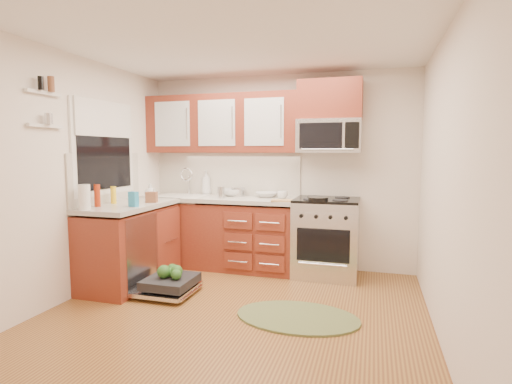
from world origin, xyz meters
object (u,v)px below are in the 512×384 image
(dishwasher, at_px, (167,285))
(paper_towel_roll, at_px, (84,197))
(range, at_px, (326,237))
(skillet, at_px, (318,199))
(upper_cabinets, at_px, (222,124))
(bowl_a, at_px, (266,195))
(bowl_b, at_px, (233,192))
(rug, at_px, (297,317))
(stock_pot, at_px, (238,192))
(sink, at_px, (182,205))
(cup, at_px, (283,195))
(cutting_board, at_px, (282,200))
(microwave, at_px, (329,136))

(dishwasher, height_order, paper_towel_roll, paper_towel_roll)
(range, distance_m, dishwasher, 1.95)
(skillet, xyz_separation_m, paper_towel_roll, (-2.21, -1.20, 0.08))
(upper_cabinets, xyz_separation_m, skillet, (1.33, -0.40, -0.90))
(bowl_a, height_order, bowl_b, bowl_b)
(bowl_b, bearing_deg, skillet, -19.53)
(rug, bearing_deg, paper_towel_roll, -177.23)
(paper_towel_roll, bearing_deg, bowl_b, 57.74)
(paper_towel_roll, bearing_deg, stock_pot, 55.89)
(stock_pot, relative_size, paper_towel_roll, 0.75)
(stock_pot, bearing_deg, bowl_a, -3.22)
(range, distance_m, sink, 1.96)
(dishwasher, distance_m, cup, 1.75)
(cutting_board, xyz_separation_m, cup, (-0.05, 0.23, 0.04))
(microwave, relative_size, bowl_b, 2.56)
(skillet, bearing_deg, range, 73.68)
(rug, height_order, cutting_board, cutting_board)
(upper_cabinets, bearing_deg, paper_towel_roll, -118.75)
(sink, bearing_deg, microwave, 3.85)
(range, distance_m, microwave, 1.23)
(bowl_a, bearing_deg, microwave, -1.57)
(range, bearing_deg, rug, -94.18)
(range, relative_size, sink, 1.53)
(microwave, distance_m, sink, 2.13)
(dishwasher, xyz_separation_m, bowl_b, (0.28, 1.30, 0.87))
(rug, bearing_deg, sink, 143.92)
(upper_cabinets, height_order, rug, upper_cabinets)
(upper_cabinets, relative_size, stock_pot, 10.66)
(range, bearing_deg, skillet, -106.32)
(rug, xyz_separation_m, bowl_a, (-0.70, 1.49, 0.95))
(microwave, relative_size, skillet, 3.30)
(rug, bearing_deg, upper_cabinets, 131.26)
(microwave, height_order, bowl_b, microwave)
(cup, bearing_deg, paper_towel_roll, -139.55)
(upper_cabinets, bearing_deg, rug, -48.74)
(stock_pot, xyz_separation_m, bowl_a, (0.39, -0.02, -0.02))
(microwave, bearing_deg, bowl_a, 178.43)
(microwave, distance_m, skillet, 0.82)
(dishwasher, bearing_deg, skillet, 30.96)
(cup, bearing_deg, cutting_board, -77.78)
(range, xyz_separation_m, cup, (-0.55, 0.02, 0.50))
(range, xyz_separation_m, bowl_a, (-0.80, 0.14, 0.48))
(rug, relative_size, stock_pot, 5.88)
(skillet, relative_size, paper_towel_roll, 0.89)
(sink, distance_m, paper_towel_roll, 1.50)
(dishwasher, relative_size, cutting_board, 2.63)
(cutting_board, bearing_deg, microwave, 33.42)
(skillet, height_order, cup, cup)
(bowl_b, bearing_deg, paper_towel_roll, -122.26)
(microwave, xyz_separation_m, bowl_a, (-0.80, 0.02, -0.74))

